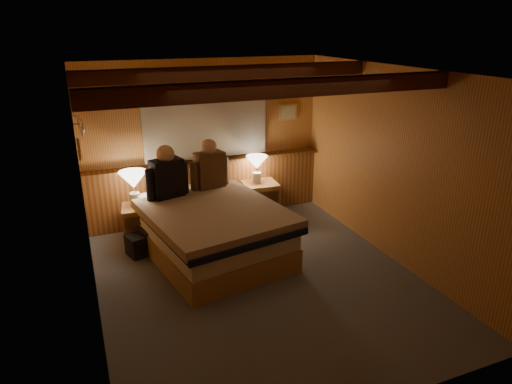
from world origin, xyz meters
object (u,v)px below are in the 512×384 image
nightstand_left (141,224)px  lamp_right (257,164)px  person_right (210,167)px  nightstand_right (260,200)px  lamp_left (133,182)px  bed (212,230)px  person_left (167,176)px  duffel_bag (145,242)px

nightstand_left → lamp_right: size_ratio=1.25×
person_right → lamp_right: bearing=4.1°
nightstand_right → lamp_left: (-1.89, -0.12, 0.58)m
nightstand_right → lamp_right: 0.58m
bed → person_left: size_ratio=3.04×
duffel_bag → person_left: bearing=6.7°
bed → person_left: 0.95m
nightstand_right → lamp_left: 1.98m
person_left → lamp_left: bearing=134.9°
person_left → duffel_bag: bearing=-170.3°
lamp_right → person_left: size_ratio=0.58×
nightstand_left → lamp_left: bearing=139.6°
bed → person_left: bearing=116.0°
bed → duffel_bag: bed is taller
lamp_left → duffel_bag: bearing=-85.8°
nightstand_right → person_left: (-1.48, -0.36, 0.69)m
nightstand_right → person_right: (-0.85, -0.20, 0.69)m
bed → lamp_left: lamp_left is taller
bed → duffel_bag: (-0.80, 0.41, -0.21)m
bed → person_right: size_ratio=3.10×
nightstand_right → duffel_bag: (-1.86, -0.53, -0.14)m
nightstand_left → person_left: size_ratio=0.72×
lamp_left → lamp_right: size_ratio=1.15×
lamp_left → person_right: 1.05m
lamp_left → person_right: (1.04, -0.08, 0.10)m
nightstand_left → nightstand_right: nightstand_right is taller
duffel_bag → nightstand_right: bearing=-1.7°
bed → person_right: person_right is taller
duffel_bag → person_right: bearing=0.4°
nightstand_left → person_left: bearing=-19.3°
person_left → duffel_bag: (-0.38, -0.17, -0.83)m
bed → lamp_right: (1.02, 0.97, 0.51)m
bed → nightstand_left: 1.10m
lamp_left → person_right: person_right is taller
bed → nightstand_left: bearing=125.6°
nightstand_left → lamp_right: bearing=14.5°
bed → lamp_left: size_ratio=4.57×
lamp_left → person_left: 0.49m
bed → nightstand_right: bed is taller
duffel_bag → lamp_right: bearing=-0.5°
nightstand_left → person_right: bearing=6.3°
nightstand_left → duffel_bag: 0.38m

